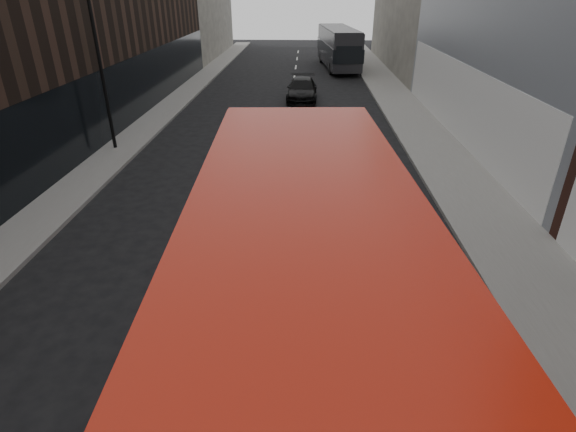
# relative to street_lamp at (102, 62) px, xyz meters

# --- Properties ---
(sidewalk_right) EXTENTS (3.00, 80.00, 0.15)m
(sidewalk_right) POSITION_rel_street_lamp_xyz_m (15.72, 7.00, -4.11)
(sidewalk_right) COLOR slate
(sidewalk_right) RESTS_ON ground
(sidewalk_left) EXTENTS (2.00, 80.00, 0.15)m
(sidewalk_left) POSITION_rel_street_lamp_xyz_m (0.22, 7.00, -4.11)
(sidewalk_left) COLOR slate
(sidewalk_left) RESTS_ON ground
(street_lamp) EXTENTS (1.06, 0.22, 7.00)m
(street_lamp) POSITION_rel_street_lamp_xyz_m (0.00, 0.00, 0.00)
(street_lamp) COLOR black
(street_lamp) RESTS_ON sidewalk_left
(grey_bus) EXTENTS (3.83, 11.78, 3.74)m
(grey_bus) POSITION_rel_street_lamp_xyz_m (12.35, 25.55, -2.18)
(grey_bus) COLOR black
(grey_bus) RESTS_ON ground
(car_a) EXTENTS (1.96, 4.07, 1.34)m
(car_a) POSITION_rel_street_lamp_xyz_m (11.04, -0.50, -3.51)
(car_a) COLOR black
(car_a) RESTS_ON ground
(car_b) EXTENTS (1.60, 4.37, 1.43)m
(car_b) POSITION_rel_street_lamp_xyz_m (9.84, 0.06, -3.47)
(car_b) COLOR gray
(car_b) RESTS_ON ground
(car_c) EXTENTS (2.15, 5.13, 1.48)m
(car_c) POSITION_rel_street_lamp_xyz_m (9.01, 11.35, -3.44)
(car_c) COLOR black
(car_c) RESTS_ON ground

